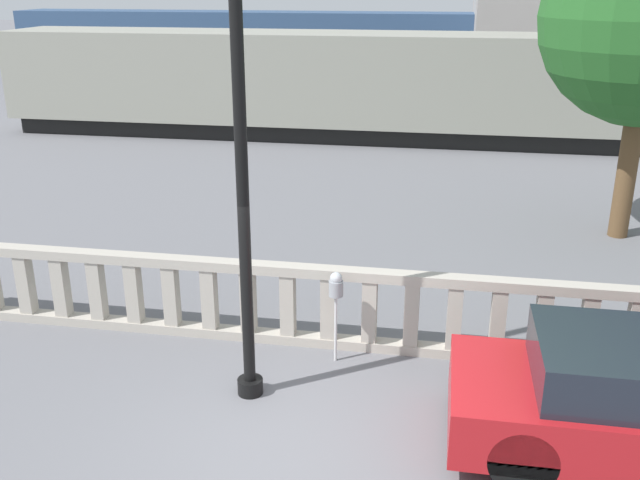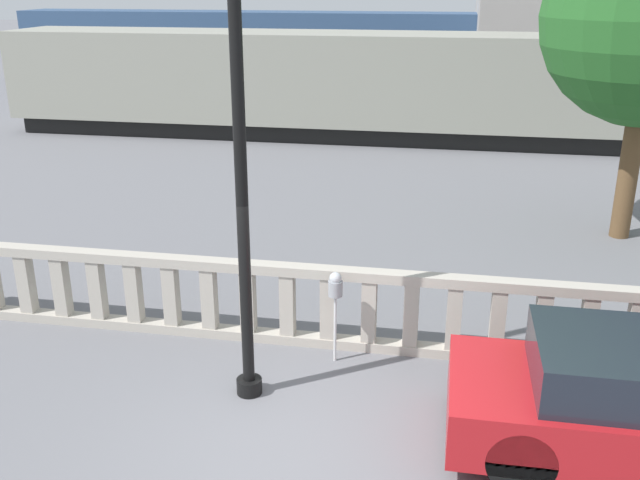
{
  "view_description": "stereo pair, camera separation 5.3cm",
  "coord_description": "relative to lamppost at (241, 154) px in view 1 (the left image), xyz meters",
  "views": [
    {
      "loc": [
        1.49,
        -6.44,
        4.95
      ],
      "look_at": [
        -0.3,
        3.52,
        1.23
      ],
      "focal_mm": 40.0,
      "sensor_mm": 36.0,
      "label": 1
    },
    {
      "loc": [
        1.54,
        -6.43,
        4.95
      ],
      "look_at": [
        -0.3,
        3.52,
        1.23
      ],
      "focal_mm": 40.0,
      "sensor_mm": 36.0,
      "label": 2
    }
  ],
  "objects": [
    {
      "name": "ground_plane",
      "position": [
        0.77,
        -1.11,
        -3.11
      ],
      "size": [
        160.0,
        160.0,
        0.0
      ],
      "primitive_type": "plane",
      "color": "slate"
    },
    {
      "name": "balustrade",
      "position": [
        0.77,
        1.41,
        -2.5
      ],
      "size": [
        12.61,
        0.24,
        1.2
      ],
      "color": "#ADA599",
      "rests_on": "ground"
    },
    {
      "name": "lamppost",
      "position": [
        0.0,
        0.0,
        0.0
      ],
      "size": [
        0.33,
        0.33,
        5.85
      ],
      "color": "black",
      "rests_on": "ground"
    },
    {
      "name": "parking_meter",
      "position": [
        0.94,
        1.0,
        -2.04
      ],
      "size": [
        0.19,
        0.19,
        1.32
      ],
      "color": "silver",
      "rests_on": "ground"
    },
    {
      "name": "parked_car",
      "position": [
        4.41,
        -0.47,
        -2.45
      ],
      "size": [
        3.96,
        1.79,
        1.38
      ],
      "rotation": [
        0.0,
        0.0,
        0.13
      ],
      "color": "black",
      "rests_on": "ground"
    },
    {
      "name": "train_near",
      "position": [
        2.59,
        15.55,
        -1.34
      ],
      "size": [
        29.33,
        2.93,
        3.95
      ],
      "color": "black",
      "rests_on": "ground"
    },
    {
      "name": "train_far",
      "position": [
        -5.27,
        27.28,
        -1.28
      ],
      "size": [
        27.26,
        2.69,
        4.07
      ],
      "color": "black",
      "rests_on": "ground"
    }
  ]
}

